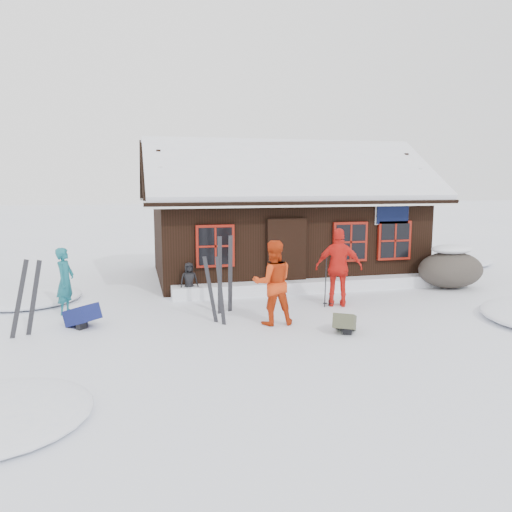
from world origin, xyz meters
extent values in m
plane|color=white|center=(0.00, 0.00, 0.00)|extent=(120.00, 120.00, 0.00)
cube|color=black|center=(1.50, 5.00, 1.25)|extent=(8.00, 5.00, 2.50)
cube|color=black|center=(1.50, 3.52, 3.35)|extent=(8.90, 3.14, 1.88)
cube|color=black|center=(1.50, 6.47, 3.35)|extent=(8.90, 3.14, 1.88)
cube|color=white|center=(1.50, 3.52, 3.49)|extent=(8.72, 3.07, 1.86)
cube|color=white|center=(1.50, 6.47, 3.49)|extent=(8.72, 3.07, 1.86)
cube|color=white|center=(1.50, 5.00, 4.22)|extent=(8.81, 0.22, 0.14)
cube|color=silver|center=(1.50, 2.05, 2.48)|extent=(8.90, 0.10, 0.20)
cube|color=black|center=(0.90, 2.45, 1.00)|extent=(1.00, 0.10, 2.00)
cube|color=black|center=(4.10, 2.42, 2.15)|extent=(1.00, 0.06, 0.60)
cube|color=maroon|center=(-1.10, 2.44, 1.35)|extent=(1.04, 0.10, 1.14)
cube|color=black|center=(-1.10, 2.40, 1.35)|extent=(0.90, 0.04, 1.00)
cube|color=maroon|center=(2.80, 2.44, 1.35)|extent=(1.04, 0.10, 1.14)
cube|color=black|center=(2.80, 2.40, 1.35)|extent=(0.90, 0.04, 1.00)
cube|color=maroon|center=(4.20, 2.44, 1.35)|extent=(1.04, 0.10, 1.14)
cube|color=black|center=(4.20, 2.40, 1.35)|extent=(0.90, 0.04, 1.00)
cube|color=white|center=(1.50, 2.25, 0.17)|extent=(7.60, 0.60, 0.35)
ellipsoid|color=white|center=(-6.00, 3.00, 0.00)|extent=(2.80, 2.80, 0.34)
ellipsoid|color=white|center=(8.00, 6.00, 0.00)|extent=(4.00, 4.00, 0.48)
imported|color=#17626D|center=(-4.79, 1.39, 0.78)|extent=(0.52, 0.65, 1.56)
imported|color=red|center=(-0.34, -0.58, 0.91)|extent=(0.92, 0.73, 1.83)
imported|color=red|center=(1.66, 0.56, 0.97)|extent=(1.23, 0.85, 1.94)
imported|color=black|center=(-1.84, 2.20, 0.49)|extent=(0.49, 0.34, 0.97)
ellipsoid|color=#453E37|center=(5.67, 1.78, 0.53)|extent=(1.92, 1.44, 1.06)
ellipsoid|color=white|center=(5.67, 1.78, 1.00)|extent=(1.21, 0.87, 0.27)
cube|color=black|center=(-5.45, -0.23, 0.76)|extent=(0.42, 0.19, 1.60)
cube|color=black|center=(-5.18, -0.23, 0.76)|extent=(0.42, 0.19, 1.60)
cube|color=black|center=(-1.63, -0.12, 0.71)|extent=(0.32, 0.12, 1.52)
cube|color=black|center=(-1.43, -0.28, 0.71)|extent=(0.19, 0.29, 1.52)
cube|color=black|center=(-1.30, 0.57, 0.88)|extent=(0.12, 0.09, 1.87)
cube|color=black|center=(-1.03, 0.70, 0.88)|extent=(0.13, 0.07, 1.87)
cylinder|color=black|center=(1.33, 0.57, 0.66)|extent=(0.10, 0.12, 1.40)
cylinder|color=black|center=(1.48, 0.57, 0.66)|extent=(0.10, 0.12, 1.40)
cube|color=#131A52|center=(-4.33, 0.17, 0.17)|extent=(0.79, 0.79, 0.35)
cube|color=#464834|center=(0.92, -1.53, 0.15)|extent=(0.65, 0.69, 0.30)
camera|label=1|loc=(-3.20, -10.68, 3.06)|focal=35.00mm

